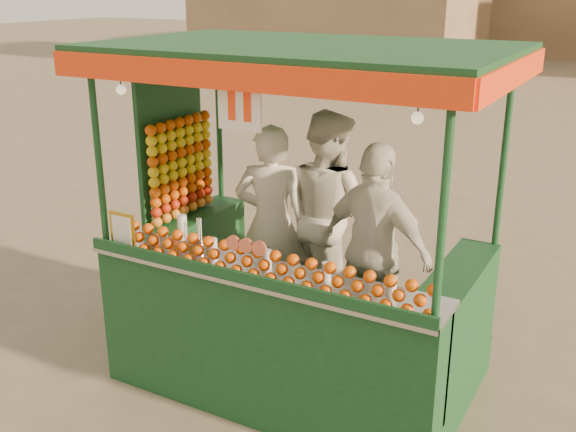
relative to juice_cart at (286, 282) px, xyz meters
The scene contains 5 objects.
ground 0.88m from the juice_cart, 54.84° to the left, with size 90.00×90.00×0.00m, color brown.
juice_cart is the anchor object (origin of this frame).
vendor_left 0.63m from the juice_cart, 131.75° to the left, with size 0.72×0.60×1.70m.
vendor_middle 0.83m from the juice_cart, 91.15° to the left, with size 1.06×0.95×1.80m.
vendor_right 0.74m from the juice_cart, 28.52° to the left, with size 1.05×0.61×1.67m.
Camera 1 is at (2.26, -4.33, 3.09)m, focal length 42.05 mm.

